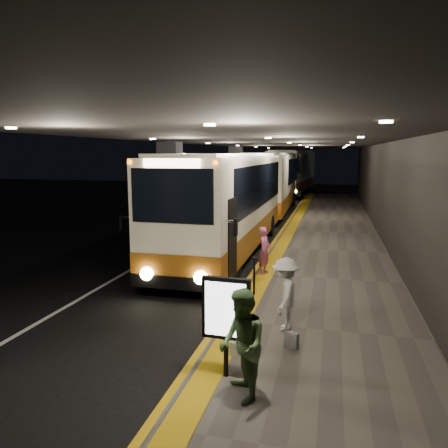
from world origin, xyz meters
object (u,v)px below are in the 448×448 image
at_px(passenger_boarding, 264,251).
at_px(bag_plain, 236,349).
at_px(coach_third, 293,174).
at_px(passenger_waiting_green, 242,345).
at_px(bag_polka, 292,340).
at_px(passenger_waiting_white, 285,294).
at_px(passenger_waiting_grey, 238,315).
at_px(info_sign, 226,311).
at_px(stanchion_post, 254,276).
at_px(coach_second, 271,185).
at_px(coach_main, 227,208).

xyz_separation_m(passenger_boarding, bag_plain, (0.36, -5.81, -0.62)).
height_order(coach_third, passenger_boarding, coach_third).
bearing_deg(coach_third, passenger_waiting_green, -81.94).
distance_m(passenger_waiting_green, bag_polka, 2.16).
relative_size(passenger_waiting_white, passenger_waiting_grey, 1.10).
height_order(passenger_waiting_green, passenger_waiting_grey, passenger_waiting_green).
height_order(bag_polka, info_sign, info_sign).
bearing_deg(coach_third, stanchion_post, -82.57).
distance_m(passenger_waiting_grey, bag_polka, 1.20).
height_order(passenger_waiting_white, bag_plain, passenger_waiting_white).
height_order(bag_plain, stanchion_post, stanchion_post).
bearing_deg(coach_third, bag_plain, -82.43).
xyz_separation_m(bag_polka, info_sign, (-1.00, -1.37, 1.02)).
xyz_separation_m(coach_second, passenger_boarding, (2.05, -15.83, -0.95)).
bearing_deg(passenger_waiting_green, coach_third, 157.82).
relative_size(coach_main, passenger_waiting_grey, 8.43).
bearing_deg(bag_polka, bag_plain, -149.14).
bearing_deg(info_sign, passenger_waiting_white, 74.18).
distance_m(coach_main, info_sign, 10.04).
distance_m(coach_second, passenger_boarding, 15.99).
relative_size(info_sign, stanchion_post, 1.71).
bearing_deg(info_sign, coach_main, 106.11).
bearing_deg(passenger_waiting_white, passenger_waiting_green, -5.58).
height_order(coach_third, passenger_waiting_white, coach_third).
distance_m(passenger_waiting_grey, stanchion_post, 3.45).
distance_m(passenger_waiting_green, passenger_waiting_white, 2.88).
xyz_separation_m(passenger_waiting_grey, info_sign, (-0.00, -1.01, 0.46)).
bearing_deg(stanchion_post, coach_main, 110.96).
bearing_deg(passenger_boarding, coach_main, 42.75).
xyz_separation_m(passenger_waiting_white, stanchion_post, (-1.06, 2.17, -0.29)).
bearing_deg(bag_polka, passenger_waiting_green, -106.97).
height_order(coach_second, passenger_waiting_white, coach_second).
xyz_separation_m(coach_third, passenger_waiting_green, (2.61, -36.78, -0.94)).
bearing_deg(bag_polka, stanchion_post, 112.98).
xyz_separation_m(info_sign, stanchion_post, (-0.31, 4.44, -0.67)).
distance_m(coach_third, passenger_waiting_white, 34.07).
bearing_deg(bag_polka, passenger_waiting_grey, -160.26).
height_order(passenger_waiting_white, bag_polka, passenger_waiting_white).
xyz_separation_m(coach_second, info_sign, (2.41, -22.42, -0.52)).
bearing_deg(passenger_boarding, stanchion_post, -167.80).
xyz_separation_m(coach_third, bag_plain, (2.21, -35.42, -1.68)).
height_order(passenger_waiting_green, bag_polka, passenger_waiting_green).
xyz_separation_m(coach_main, passenger_waiting_white, (3.10, -7.47, -0.89)).
height_order(coach_main, passenger_waiting_green, coach_main).
distance_m(coach_second, passenger_waiting_white, 20.41).
bearing_deg(passenger_waiting_green, bag_polka, 136.80).
height_order(passenger_boarding, stanchion_post, passenger_boarding).
bearing_deg(passenger_boarding, passenger_waiting_green, -163.22).
bearing_deg(passenger_waiting_grey, coach_second, 167.25).
bearing_deg(coach_main, passenger_boarding, -58.17).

